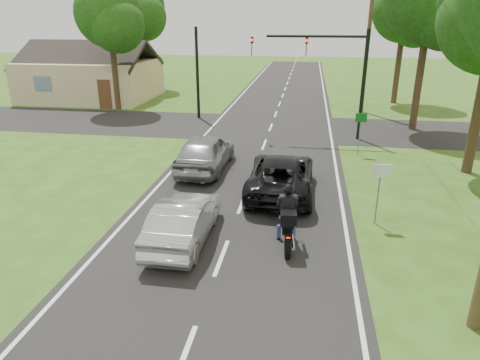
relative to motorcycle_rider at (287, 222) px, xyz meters
name	(u,v)px	position (x,y,z in m)	size (l,w,h in m)	color
ground	(222,258)	(-1.82, -1.04, -0.78)	(140.00, 140.00, 0.00)	#324D15
road	(260,155)	(-1.82, 8.96, -0.77)	(8.00, 100.00, 0.01)	black
cross_road	(271,127)	(-1.82, 14.96, -0.77)	(60.00, 7.00, 0.01)	black
motorcycle_rider	(287,222)	(0.00, 0.00, 0.00)	(0.68, 2.30, 1.98)	black
dark_suv	(281,174)	(-0.47, 4.25, -0.02)	(2.47, 5.35, 1.49)	black
silver_sedan	(184,220)	(-3.15, -0.22, -0.07)	(1.47, 4.22, 1.39)	silver
silver_suv	(205,152)	(-4.05, 6.46, 0.07)	(1.97, 4.90, 1.67)	#93949A
traffic_signal	(330,65)	(1.52, 12.95, 3.36)	(6.38, 0.44, 6.00)	black
signal_pole_far	(197,74)	(-7.02, 16.96, 2.22)	(0.20, 0.20, 6.00)	black
utility_pole_far	(368,40)	(4.38, 20.96, 4.30)	(1.60, 0.28, 10.00)	brown
sign_white	(380,180)	(2.88, 1.94, 0.82)	(0.55, 0.07, 2.12)	slate
sign_green	(361,124)	(3.08, 9.94, 0.82)	(0.55, 0.07, 2.12)	slate
tree_row_d	(437,1)	(7.28, 15.71, 6.65)	(5.76, 5.58, 10.45)	#332316
tree_row_e	(409,14)	(7.66, 24.73, 6.05)	(5.28, 5.12, 9.61)	#332316
tree_left_near	(112,18)	(-13.55, 18.74, 5.76)	(5.12, 4.96, 9.22)	#332316
tree_left_far	(138,11)	(-15.52, 28.71, 6.36)	(5.76, 5.58, 10.14)	#332316
house	(92,78)	(-17.82, 22.96, 0.99)	(10.20, 8.00, 4.84)	tan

